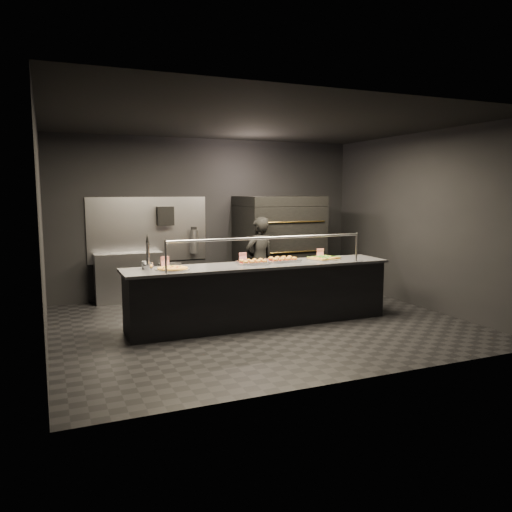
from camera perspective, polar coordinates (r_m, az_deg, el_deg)
name	(u,v)px	position (r m, az deg, el deg)	size (l,w,h in m)	color
room	(258,226)	(7.46, 0.22, 3.50)	(6.04, 6.00, 3.00)	black
service_counter	(261,294)	(7.57, 0.52, -4.33)	(4.10, 0.78, 1.37)	black
pizza_oven	(278,245)	(9.69, 2.58, 1.26)	(1.50, 1.23, 1.91)	black
prep_shelf	(129,277)	(9.35, -14.29, -2.39)	(1.20, 0.35, 0.90)	#99999E
towel_dispenser	(165,216)	(9.43, -10.35, 4.53)	(0.30, 0.20, 0.35)	black
fire_extinguisher	(194,241)	(9.61, -7.09, 1.71)	(0.14, 0.14, 0.51)	#B2B2B7
beer_tap	(148,259)	(7.12, -12.25, -0.34)	(0.13, 0.19, 0.51)	silver
round_pizza	(173,268)	(7.05, -9.51, -1.41)	(0.49, 0.49, 0.03)	silver
slider_tray_a	(253,262)	(7.49, -0.32, -0.70)	(0.53, 0.46, 0.07)	silver
slider_tray_b	(283,260)	(7.76, 3.07, -0.41)	(0.52, 0.41, 0.08)	silver
square_pizza	(324,258)	(8.08, 7.77, -0.24)	(0.52, 0.52, 0.05)	silver
condiment_jar	(146,265)	(7.20, -12.43, -1.02)	(0.16, 0.06, 0.11)	silver
tent_cards	(246,257)	(7.69, -1.15, -0.13)	(2.70, 0.04, 0.15)	white
trash_bin	(171,283)	(9.24, -9.73, -3.01)	(0.42, 0.42, 0.70)	black
worker	(259,261)	(8.80, 0.40, -0.59)	(0.57, 0.37, 1.56)	black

